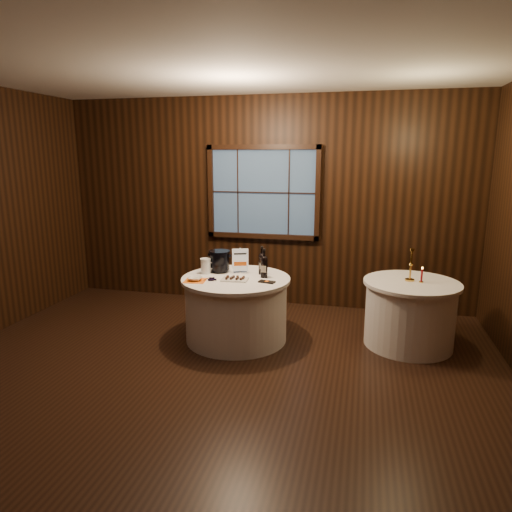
% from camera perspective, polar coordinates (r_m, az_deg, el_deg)
% --- Properties ---
extents(ground, '(6.00, 6.00, 0.00)m').
position_cam_1_polar(ground, '(4.76, -5.87, -14.83)').
color(ground, black).
rests_on(ground, ground).
extents(back_wall, '(6.00, 0.10, 3.00)m').
position_cam_1_polar(back_wall, '(6.64, 0.93, 7.06)').
color(back_wall, black).
rests_on(back_wall, ground).
extents(main_table, '(1.28, 1.28, 0.77)m').
position_cam_1_polar(main_table, '(5.48, -2.50, -6.57)').
color(main_table, white).
rests_on(main_table, ground).
extents(side_table, '(1.08, 1.08, 0.77)m').
position_cam_1_polar(side_table, '(5.60, 18.64, -6.81)').
color(side_table, white).
rests_on(side_table, ground).
extents(sign_stand, '(0.19, 0.14, 0.32)m').
position_cam_1_polar(sign_stand, '(5.53, -2.00, -1.07)').
color(sign_stand, silver).
rests_on(sign_stand, main_table).
extents(port_bottle_left, '(0.08, 0.09, 0.34)m').
position_cam_1_polar(port_bottle_left, '(5.48, 0.75, -0.77)').
color(port_bottle_left, black).
rests_on(port_bottle_left, main_table).
extents(port_bottle_right, '(0.08, 0.08, 0.34)m').
position_cam_1_polar(port_bottle_right, '(5.33, 1.01, -1.15)').
color(port_bottle_right, black).
rests_on(port_bottle_right, main_table).
extents(ice_bucket, '(0.26, 0.26, 0.26)m').
position_cam_1_polar(ice_bucket, '(5.60, -4.59, -0.60)').
color(ice_bucket, black).
rests_on(ice_bucket, main_table).
extents(chocolate_plate, '(0.31, 0.22, 0.04)m').
position_cam_1_polar(chocolate_plate, '(5.25, -2.68, -2.86)').
color(chocolate_plate, white).
rests_on(chocolate_plate, main_table).
extents(chocolate_box, '(0.20, 0.12, 0.02)m').
position_cam_1_polar(chocolate_box, '(5.16, 1.36, -3.24)').
color(chocolate_box, black).
rests_on(chocolate_box, main_table).
extents(grape_bunch, '(0.16, 0.09, 0.04)m').
position_cam_1_polar(grape_bunch, '(5.24, -5.55, -2.92)').
color(grape_bunch, black).
rests_on(grape_bunch, main_table).
extents(glass_pitcher, '(0.17, 0.13, 0.19)m').
position_cam_1_polar(glass_pitcher, '(5.56, -6.29, -1.23)').
color(glass_pitcher, white).
rests_on(glass_pitcher, main_table).
extents(orange_napkin, '(0.27, 0.27, 0.00)m').
position_cam_1_polar(orange_napkin, '(5.27, -7.60, -3.07)').
color(orange_napkin, orange).
rests_on(orange_napkin, main_table).
extents(cracker_bowl, '(0.18, 0.18, 0.04)m').
position_cam_1_polar(cracker_bowl, '(5.27, -7.61, -2.84)').
color(cracker_bowl, white).
rests_on(cracker_bowl, orange_napkin).
extents(brass_candlestick, '(0.11, 0.11, 0.38)m').
position_cam_1_polar(brass_candlestick, '(5.48, 18.75, -1.57)').
color(brass_candlestick, gold).
rests_on(brass_candlestick, side_table).
extents(red_candle, '(0.05, 0.05, 0.18)m').
position_cam_1_polar(red_candle, '(5.47, 20.00, -2.40)').
color(red_candle, gold).
rests_on(red_candle, side_table).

